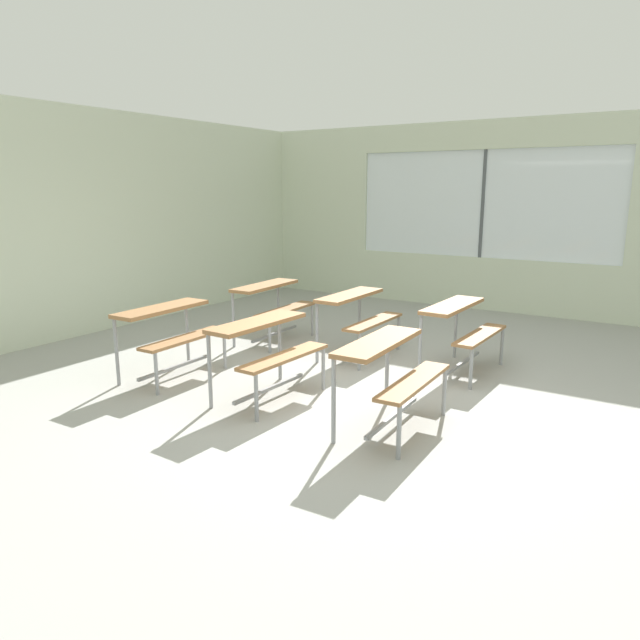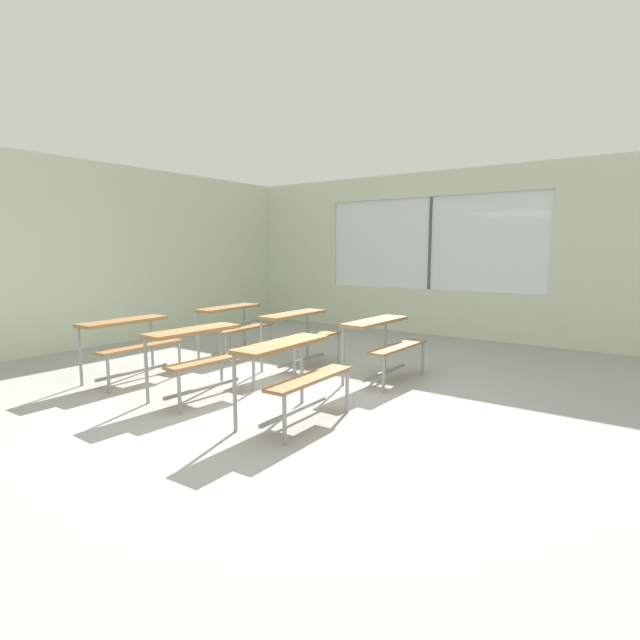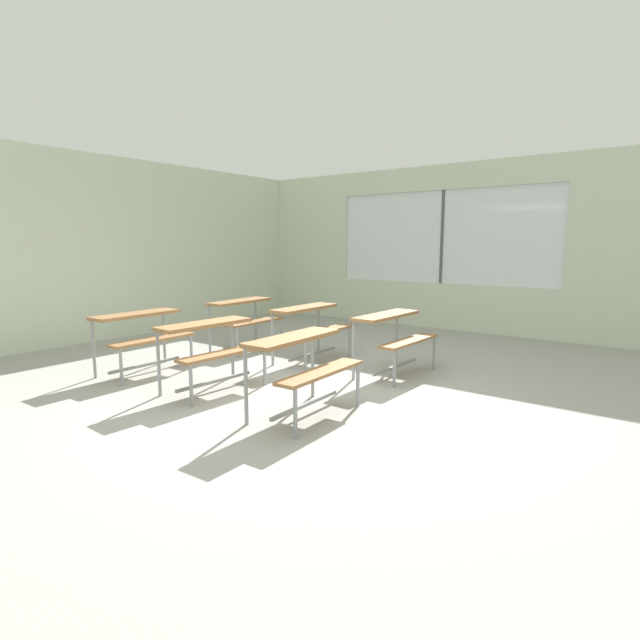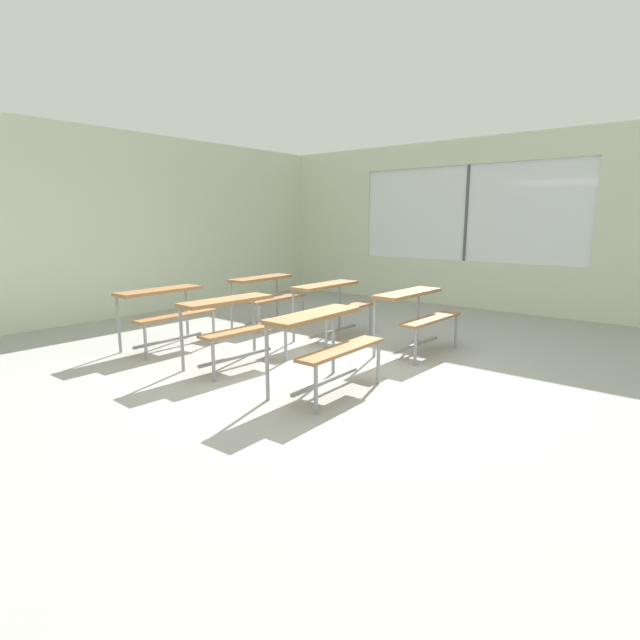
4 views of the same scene
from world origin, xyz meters
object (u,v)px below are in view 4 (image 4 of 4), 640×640
desk_bench_r0c1 (416,307)px  desk_bench_r1c1 (332,297)px  desk_bench_r0c0 (323,333)px  desk_bench_r2c1 (267,289)px  desk_bench_r2c0 (165,304)px  desk_bench_r1c0 (233,316)px

desk_bench_r0c1 → desk_bench_r1c1: (-0.05, 1.24, 0.00)m
desk_bench_r0c0 → desk_bench_r1c1: (1.75, 1.27, 0.00)m
desk_bench_r0c0 → desk_bench_r0c1: size_ratio=1.01×
desk_bench_r0c1 → desk_bench_r2c1: size_ratio=0.99×
desk_bench_r2c0 → desk_bench_r1c0: bearing=-90.3°
desk_bench_r0c1 → desk_bench_r2c1: same height
desk_bench_r0c0 → desk_bench_r1c0: same height
desk_bench_r0c0 → desk_bench_r1c1: bearing=34.1°
desk_bench_r0c0 → desk_bench_r2c1: size_ratio=1.00×
desk_bench_r0c1 → desk_bench_r2c0: size_ratio=1.00×
desk_bench_r1c1 → desk_bench_r1c0: bearing=179.1°
desk_bench_r1c0 → desk_bench_r1c1: bearing=1.8°
desk_bench_r2c0 → desk_bench_r0c1: bearing=-55.8°
desk_bench_r1c0 → desk_bench_r1c1: 1.72m
desk_bench_r2c1 → desk_bench_r2c0: bearing=177.3°
desk_bench_r2c1 → desk_bench_r1c1: bearing=-93.3°
desk_bench_r2c0 → desk_bench_r2c1: size_ratio=0.99×
desk_bench_r0c1 → desk_bench_r0c0: bearing=-177.9°
desk_bench_r0c0 → desk_bench_r2c0: 2.55m
desk_bench_r1c1 → desk_bench_r0c1: bearing=-87.7°
desk_bench_r1c0 → desk_bench_r1c1: size_ratio=1.02×
desk_bench_r1c0 → desk_bench_r2c0: (-0.02, 1.26, 0.00)m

